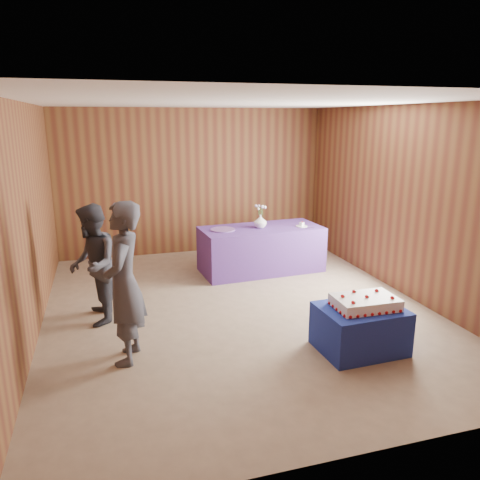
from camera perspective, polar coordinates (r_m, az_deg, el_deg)
name	(u,v)px	position (r m, az deg, el deg)	size (l,w,h in m)	color
ground	(238,309)	(6.42, -0.28, -8.38)	(6.00, 6.00, 0.00)	gray
room_shell	(238,176)	(5.95, -0.31, 7.82)	(5.04, 6.04, 2.72)	brown
cake_table	(360,329)	(5.43, 14.40, -10.43)	(0.90, 0.70, 0.50)	#1B1E99
serving_table	(261,249)	(7.87, 2.58, -1.13)	(2.00, 0.90, 0.75)	#542F83
sheet_cake	(365,302)	(5.32, 15.01, -7.34)	(0.72, 0.50, 0.16)	white
vase	(260,221)	(7.73, 2.50, 2.29)	(0.21, 0.21, 0.22)	white
flower_spray	(261,207)	(7.68, 2.52, 4.03)	(0.20, 0.20, 0.16)	#2E6628
platter	(223,230)	(7.57, -2.11, 1.27)	(0.40, 0.40, 0.02)	#734C99
plate	(302,226)	(7.90, 7.53, 1.69)	(0.19, 0.19, 0.01)	white
cake_slice	(302,224)	(7.90, 7.54, 1.95)	(0.09, 0.08, 0.08)	white
knife	(306,228)	(7.80, 8.03, 1.47)	(0.26, 0.02, 0.00)	silver
guest_left	(124,284)	(4.97, -13.94, -5.18)	(0.63, 0.41, 1.72)	#3C3D47
guest_right	(93,265)	(6.05, -17.49, -2.91)	(0.73, 0.57, 1.51)	#32333C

